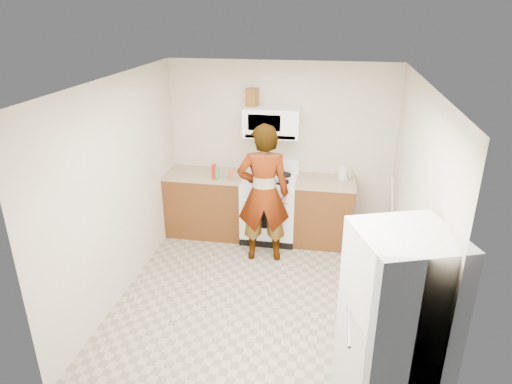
% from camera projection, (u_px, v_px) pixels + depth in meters
% --- Properties ---
extents(floor, '(3.60, 3.60, 0.00)m').
position_uv_depth(floor, '(259.00, 296.00, 5.39)').
color(floor, gray).
rests_on(floor, ground).
extents(back_wall, '(3.20, 0.02, 2.50)m').
position_uv_depth(back_wall, '(280.00, 150.00, 6.54)').
color(back_wall, beige).
rests_on(back_wall, floor).
extents(right_wall, '(0.02, 3.60, 2.50)m').
position_uv_depth(right_wall, '(413.00, 209.00, 4.66)').
color(right_wall, beige).
rests_on(right_wall, floor).
extents(cabinet_left, '(1.12, 0.62, 0.90)m').
position_uv_depth(cabinet_left, '(207.00, 204.00, 6.74)').
color(cabinet_left, '#552D14').
rests_on(cabinet_left, floor).
extents(counter_left, '(1.14, 0.64, 0.03)m').
position_uv_depth(counter_left, '(205.00, 175.00, 6.56)').
color(counter_left, '#9C846A').
rests_on(counter_left, cabinet_left).
extents(cabinet_right, '(0.80, 0.62, 0.90)m').
position_uv_depth(cabinet_right, '(324.00, 213.00, 6.46)').
color(cabinet_right, '#552D14').
rests_on(cabinet_right, floor).
extents(counter_right, '(0.82, 0.64, 0.03)m').
position_uv_depth(counter_right, '(326.00, 182.00, 6.28)').
color(counter_right, '#9C846A').
rests_on(counter_right, cabinet_right).
extents(gas_range, '(0.76, 0.65, 1.13)m').
position_uv_depth(gas_range, '(270.00, 207.00, 6.57)').
color(gas_range, white).
rests_on(gas_range, floor).
extents(microwave, '(0.76, 0.38, 0.40)m').
position_uv_depth(microwave, '(272.00, 122.00, 6.22)').
color(microwave, white).
rests_on(microwave, back_wall).
extents(person, '(0.74, 0.54, 1.86)m').
position_uv_depth(person, '(263.00, 194.00, 5.86)').
color(person, tan).
rests_on(person, floor).
extents(fridge, '(0.90, 0.90, 1.70)m').
position_uv_depth(fridge, '(395.00, 331.00, 3.53)').
color(fridge, silver).
rests_on(fridge, floor).
extents(kettle, '(0.18, 0.18, 0.17)m').
position_uv_depth(kettle, '(343.00, 173.00, 6.32)').
color(kettle, silver).
rests_on(kettle, counter_right).
extents(jug, '(0.17, 0.17, 0.24)m').
position_uv_depth(jug, '(252.00, 97.00, 6.18)').
color(jug, brown).
rests_on(jug, microwave).
extents(saucepan, '(0.27, 0.27, 0.12)m').
position_uv_depth(saucepan, '(260.00, 169.00, 6.48)').
color(saucepan, silver).
rests_on(saucepan, gas_range).
extents(tray, '(0.29, 0.24, 0.05)m').
position_uv_depth(tray, '(275.00, 181.00, 6.23)').
color(tray, white).
rests_on(tray, gas_range).
extents(bottle_spray, '(0.08, 0.08, 0.21)m').
position_uv_depth(bottle_spray, '(214.00, 172.00, 6.31)').
color(bottle_spray, '#B60D10').
rests_on(bottle_spray, counter_left).
extents(bottle_hot_sauce, '(0.06, 0.06, 0.15)m').
position_uv_depth(bottle_hot_sauce, '(231.00, 175.00, 6.28)').
color(bottle_hot_sauce, '#FD4F1C').
rests_on(bottle_hot_sauce, counter_left).
extents(bottle_green_cap, '(0.06, 0.06, 0.18)m').
position_uv_depth(bottle_green_cap, '(217.00, 173.00, 6.29)').
color(bottle_green_cap, green).
rests_on(bottle_green_cap, counter_left).
extents(pot_lid, '(0.27, 0.27, 0.01)m').
position_uv_depth(pot_lid, '(230.00, 177.00, 6.40)').
color(pot_lid, white).
rests_on(pot_lid, counter_left).
extents(broom, '(0.17, 0.22, 1.18)m').
position_uv_depth(broom, '(392.00, 218.00, 5.97)').
color(broom, silver).
rests_on(broom, floor).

